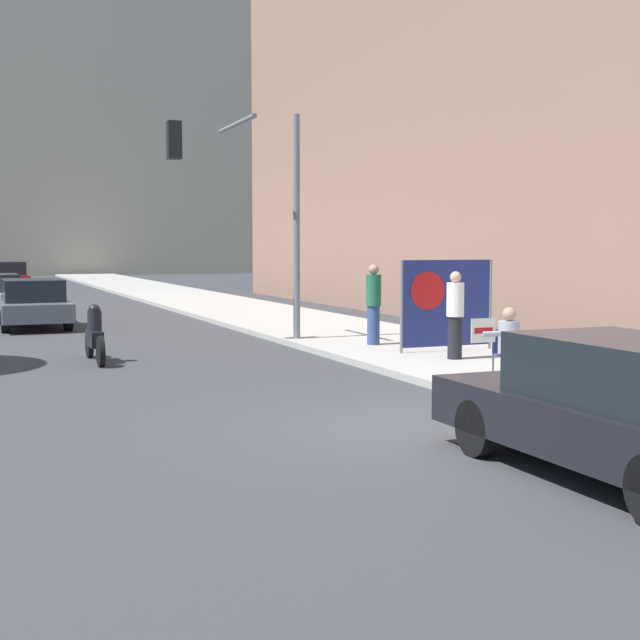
% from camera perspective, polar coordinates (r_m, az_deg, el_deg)
% --- Properties ---
extents(ground_plane, '(160.00, 160.00, 0.00)m').
position_cam_1_polar(ground_plane, '(11.60, 6.78, -6.91)').
color(ground_plane, '#38383A').
extents(sidewalk_curb, '(4.36, 90.00, 0.13)m').
position_cam_1_polar(sidewalk_curb, '(26.70, -1.85, -0.09)').
color(sidewalk_curb, '#A8A399').
rests_on(sidewalk_curb, ground_plane).
extents(seated_protester, '(0.95, 0.77, 1.23)m').
position_cam_1_polar(seated_protester, '(14.39, 12.10, -1.47)').
color(seated_protester, '#474C56').
rests_on(seated_protester, sidewalk_curb).
extents(jogger_on_sidewalk, '(0.34, 0.34, 1.71)m').
position_cam_1_polar(jogger_on_sidewalk, '(17.51, 8.64, 0.35)').
color(jogger_on_sidewalk, black).
rests_on(jogger_on_sidewalk, sidewalk_curb).
extents(pedestrian_behind, '(0.34, 0.34, 1.79)m').
position_cam_1_polar(pedestrian_behind, '(19.84, 3.44, 1.05)').
color(pedestrian_behind, '#334775').
rests_on(pedestrian_behind, sidewalk_curb).
extents(protest_banner, '(2.20, 0.06, 1.91)m').
position_cam_1_polar(protest_banner, '(18.82, 8.07, 1.09)').
color(protest_banner, slate).
rests_on(protest_banner, sidewalk_curb).
extents(traffic_light_pole, '(3.12, 2.89, 5.26)m').
position_cam_1_polar(traffic_light_pole, '(20.79, -4.51, 8.56)').
color(traffic_light_pole, slate).
rests_on(traffic_light_pole, sidewalk_curb).
extents(parked_car_curbside, '(1.72, 4.46, 1.44)m').
position_cam_1_polar(parked_car_curbside, '(9.38, 18.77, -5.47)').
color(parked_car_curbside, black).
rests_on(parked_car_curbside, ground_plane).
extents(car_on_road_nearest, '(1.85, 4.39, 1.38)m').
position_cam_1_polar(car_on_road_nearest, '(26.61, -17.92, 1.03)').
color(car_on_road_nearest, '#565B60').
rests_on(car_on_road_nearest, ground_plane).
extents(car_on_road_far_lane, '(1.75, 4.59, 1.50)m').
position_cam_1_polar(car_on_road_far_lane, '(48.11, -19.27, 2.64)').
color(car_on_road_far_lane, maroon).
rests_on(car_on_road_far_lane, ground_plane).
extents(motorcycle_on_road, '(0.28, 2.13, 1.17)m').
position_cam_1_polar(motorcycle_on_road, '(18.42, -14.23, -1.04)').
color(motorcycle_on_road, black).
rests_on(motorcycle_on_road, ground_plane).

